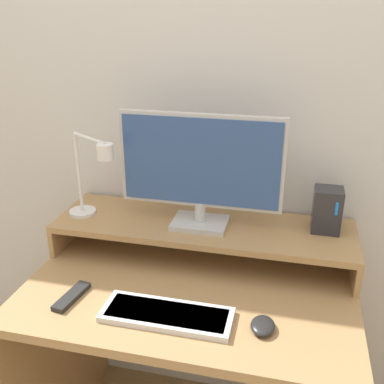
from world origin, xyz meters
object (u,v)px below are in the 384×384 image
at_px(keyboard, 167,315).
at_px(remote_control, 72,297).
at_px(monitor, 201,168).
at_px(mouse, 263,326).
at_px(router_dock, 327,210).
at_px(desk_lamp, 92,176).

relative_size(keyboard, remote_control, 2.46).
bearing_deg(keyboard, monitor, 87.28).
height_order(monitor, mouse, monitor).
height_order(router_dock, mouse, router_dock).
bearing_deg(router_dock, desk_lamp, -171.92).
bearing_deg(desk_lamp, keyboard, -41.27).
relative_size(monitor, router_dock, 3.61).
xyz_separation_m(keyboard, mouse, (0.27, 0.01, 0.00)).
distance_m(monitor, desk_lamp, 0.37).
height_order(router_dock, remote_control, router_dock).
xyz_separation_m(monitor, keyboard, (-0.02, -0.36, -0.32)).
relative_size(router_dock, remote_control, 0.99).
xyz_separation_m(desk_lamp, mouse, (0.62, -0.29, -0.27)).
height_order(monitor, keyboard, monitor).
distance_m(keyboard, mouse, 0.27).
height_order(desk_lamp, keyboard, desk_lamp).
height_order(monitor, desk_lamp, monitor).
relative_size(monitor, keyboard, 1.46).
bearing_deg(keyboard, remote_control, 176.59).
distance_m(desk_lamp, keyboard, 0.54).
bearing_deg(router_dock, mouse, -111.99).
bearing_deg(mouse, monitor, 126.20).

